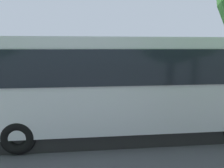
% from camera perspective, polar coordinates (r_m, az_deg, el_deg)
% --- Properties ---
extents(ground_plane, '(80.00, 80.00, 0.00)m').
position_cam_1_polar(ground_plane, '(12.10, 1.05, -5.25)').
color(ground_plane, '#4C4C51').
extents(tour_bus, '(9.39, 2.74, 3.25)m').
position_cam_1_polar(tour_bus, '(7.81, 3.67, -0.83)').
color(tour_bus, silver).
rests_on(tour_bus, ground_plane).
extents(spectator_far_left, '(0.58, 0.35, 1.68)m').
position_cam_1_polar(spectator_far_left, '(11.37, 10.68, -1.18)').
color(spectator_far_left, '#473823').
rests_on(spectator_far_left, ground_plane).
extents(spectator_left, '(0.58, 0.35, 1.70)m').
position_cam_1_polar(spectator_left, '(11.01, 5.61, -1.34)').
color(spectator_left, '#473823').
rests_on(spectator_left, ground_plane).
extents(spectator_centre, '(0.58, 0.35, 1.76)m').
position_cam_1_polar(spectator_centre, '(10.77, 0.35, -1.30)').
color(spectator_centre, black).
rests_on(spectator_centre, ground_plane).
extents(spectator_right, '(0.58, 0.36, 1.74)m').
position_cam_1_polar(spectator_right, '(10.75, -4.44, -1.44)').
color(spectator_right, black).
rests_on(spectator_right, ground_plane).
extents(parked_motorcycle_silver, '(2.05, 0.62, 0.99)m').
position_cam_1_polar(parked_motorcycle_silver, '(10.51, 12.88, -4.96)').
color(parked_motorcycle_silver, black).
rests_on(parked_motorcycle_silver, ground_plane).
extents(parked_motorcycle_dark, '(2.05, 0.59, 0.99)m').
position_cam_1_polar(parked_motorcycle_dark, '(10.02, -7.96, -5.51)').
color(parked_motorcycle_dark, black).
rests_on(parked_motorcycle_dark, ground_plane).
extents(stunt_motorcycle, '(2.05, 0.68, 1.61)m').
position_cam_1_polar(stunt_motorcycle, '(13.78, -4.38, 0.63)').
color(stunt_motorcycle, black).
rests_on(stunt_motorcycle, ground_plane).
extents(bay_line_a, '(0.14, 4.02, 0.01)m').
position_cam_1_polar(bay_line_a, '(14.22, 13.76, -3.34)').
color(bay_line_a, white).
rests_on(bay_line_a, ground_plane).
extents(bay_line_b, '(0.14, 3.83, 0.01)m').
position_cam_1_polar(bay_line_b, '(13.58, 3.04, -3.67)').
color(bay_line_b, white).
rests_on(bay_line_b, ground_plane).
extents(bay_line_c, '(0.15, 4.83, 0.01)m').
position_cam_1_polar(bay_line_c, '(13.45, -8.32, -3.88)').
color(bay_line_c, white).
rests_on(bay_line_c, ground_plane).
extents(bay_line_d, '(0.14, 4.00, 0.01)m').
position_cam_1_polar(bay_line_d, '(13.84, -19.46, -3.93)').
color(bay_line_d, white).
rests_on(bay_line_d, ground_plane).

